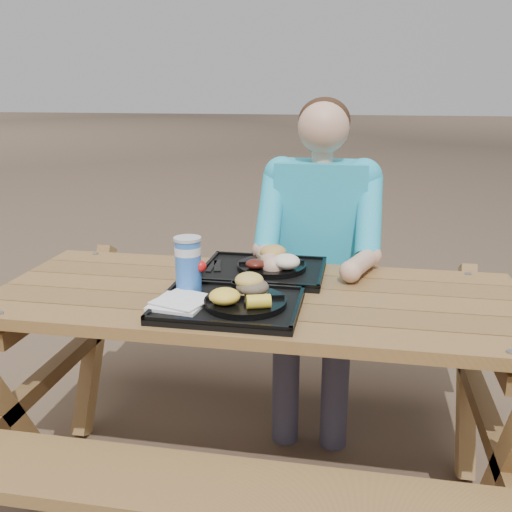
# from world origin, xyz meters

# --- Properties ---
(ground) EXTENTS (60.00, 60.00, 0.00)m
(ground) POSITION_xyz_m (0.00, 0.00, 0.00)
(ground) COLOR #999999
(ground) RESTS_ON ground
(picnic_table) EXTENTS (1.80, 1.49, 0.75)m
(picnic_table) POSITION_xyz_m (0.00, 0.00, 0.38)
(picnic_table) COLOR #999999
(picnic_table) RESTS_ON ground
(tray_near) EXTENTS (0.45, 0.35, 0.02)m
(tray_near) POSITION_xyz_m (-0.06, -0.17, 0.76)
(tray_near) COLOR black
(tray_near) RESTS_ON picnic_table
(tray_far) EXTENTS (0.45, 0.35, 0.02)m
(tray_far) POSITION_xyz_m (-0.01, 0.20, 0.76)
(tray_far) COLOR black
(tray_far) RESTS_ON picnic_table
(plate_near) EXTENTS (0.26, 0.26, 0.02)m
(plate_near) POSITION_xyz_m (-0.00, -0.17, 0.78)
(plate_near) COLOR black
(plate_near) RESTS_ON tray_near
(plate_far) EXTENTS (0.26, 0.26, 0.02)m
(plate_far) POSITION_xyz_m (0.02, 0.21, 0.78)
(plate_far) COLOR black
(plate_far) RESTS_ON tray_far
(napkin_stack) EXTENTS (0.18, 0.18, 0.02)m
(napkin_stack) POSITION_xyz_m (-0.21, -0.21, 0.78)
(napkin_stack) COLOR white
(napkin_stack) RESTS_ON tray_near
(soda_cup) EXTENTS (0.09, 0.09, 0.17)m
(soda_cup) POSITION_xyz_m (-0.22, -0.08, 0.86)
(soda_cup) COLOR blue
(soda_cup) RESTS_ON tray_near
(condiment_bbq) EXTENTS (0.06, 0.06, 0.03)m
(condiment_bbq) POSITION_xyz_m (-0.05, -0.06, 0.79)
(condiment_bbq) COLOR black
(condiment_bbq) RESTS_ON tray_near
(condiment_mustard) EXTENTS (0.05, 0.05, 0.03)m
(condiment_mustard) POSITION_xyz_m (0.00, -0.05, 0.78)
(condiment_mustard) COLOR yellow
(condiment_mustard) RESTS_ON tray_near
(sandwich) EXTENTS (0.10, 0.10, 0.10)m
(sandwich) POSITION_xyz_m (0.01, -0.12, 0.84)
(sandwich) COLOR #E1B64F
(sandwich) RESTS_ON plate_near
(mac_cheese) EXTENTS (0.10, 0.10, 0.05)m
(mac_cheese) POSITION_xyz_m (-0.06, -0.22, 0.81)
(mac_cheese) COLOR yellow
(mac_cheese) RESTS_ON plate_near
(corn_cob) EXTENTS (0.09, 0.09, 0.04)m
(corn_cob) POSITION_xyz_m (0.05, -0.24, 0.81)
(corn_cob) COLOR yellow
(corn_cob) RESTS_ON plate_near
(cutlery_far) EXTENTS (0.06, 0.14, 0.01)m
(cutlery_far) POSITION_xyz_m (-0.19, 0.20, 0.77)
(cutlery_far) COLOR black
(cutlery_far) RESTS_ON tray_far
(burger) EXTENTS (0.10, 0.10, 0.09)m
(burger) POSITION_xyz_m (0.02, 0.25, 0.84)
(burger) COLOR gold
(burger) RESTS_ON plate_far
(baked_beans) EXTENTS (0.07, 0.07, 0.03)m
(baked_beans) POSITION_xyz_m (-0.03, 0.14, 0.81)
(baked_beans) COLOR #4F170F
(baked_beans) RESTS_ON plate_far
(potato_salad) EXTENTS (0.10, 0.10, 0.06)m
(potato_salad) POSITION_xyz_m (0.08, 0.16, 0.82)
(potato_salad) COLOR white
(potato_salad) RESTS_ON plate_far
(diner) EXTENTS (0.48, 0.84, 1.28)m
(diner) POSITION_xyz_m (0.17, 0.57, 0.64)
(diner) COLOR #1AACB6
(diner) RESTS_ON ground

